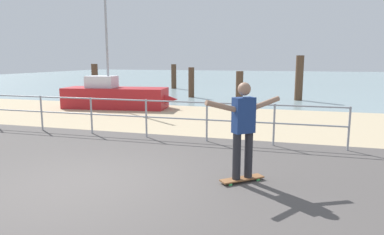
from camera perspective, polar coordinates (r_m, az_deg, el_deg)
ground_plane at (r=5.49m, az=-22.33°, el=-13.80°), size 24.00×10.00×0.04m
beach_strip at (r=12.51m, az=0.95°, el=-0.15°), size 24.00×6.00×0.04m
sea_surface at (r=40.08m, az=11.61°, el=6.34°), size 72.00×50.00×0.04m
railing_fence at (r=10.18m, az=-16.25°, el=1.23°), size 13.50×0.05×1.05m
sailboat at (r=15.29m, az=-11.92°, el=3.39°), size 5.04×1.92×4.98m
skateboard at (r=6.14m, az=8.23°, el=-9.96°), size 0.73×0.68×0.08m
skateboarder at (r=5.89m, az=8.45°, el=-1.22°), size 1.15×1.02×1.65m
groyne_post_0 at (r=21.14m, az=-15.67°, el=5.99°), size 0.37×0.37×1.85m
groyne_post_1 at (r=25.18m, az=-3.01°, el=6.74°), size 0.37×0.37×1.76m
groyne_post_2 at (r=19.30m, az=-0.12°, el=5.77°), size 0.33×0.33×1.67m
groyne_post_3 at (r=17.53m, az=7.81°, el=5.07°), size 0.36×0.36×1.53m
groyne_post_4 at (r=18.65m, az=17.22°, el=6.19°), size 0.40×0.40×2.30m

